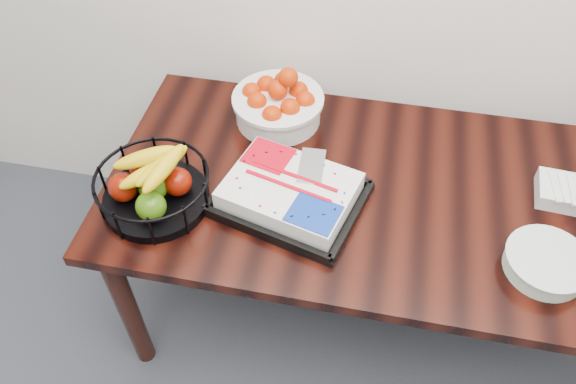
% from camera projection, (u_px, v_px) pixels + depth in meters
% --- Properties ---
extents(table, '(1.80, 0.90, 0.75)m').
position_uv_depth(table, '(382.00, 208.00, 1.87)').
color(table, black).
rests_on(table, ground).
extents(cake_tray, '(0.51, 0.45, 0.09)m').
position_uv_depth(cake_tray, '(290.00, 193.00, 1.74)').
color(cake_tray, black).
rests_on(cake_tray, table).
extents(tangerine_bowl, '(0.32, 0.32, 0.21)m').
position_uv_depth(tangerine_bowl, '(278.00, 100.00, 1.97)').
color(tangerine_bowl, white).
rests_on(tangerine_bowl, table).
extents(fruit_basket, '(0.35, 0.35, 0.19)m').
position_uv_depth(fruit_basket, '(153.00, 186.00, 1.71)').
color(fruit_basket, black).
rests_on(fruit_basket, table).
extents(plate_stack, '(0.24, 0.24, 0.06)m').
position_uv_depth(plate_stack, '(546.00, 263.00, 1.58)').
color(plate_stack, white).
rests_on(plate_stack, table).
extents(fork_bag, '(0.22, 0.16, 0.06)m').
position_uv_depth(fork_bag, '(573.00, 193.00, 1.76)').
color(fork_bag, silver).
rests_on(fork_bag, table).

